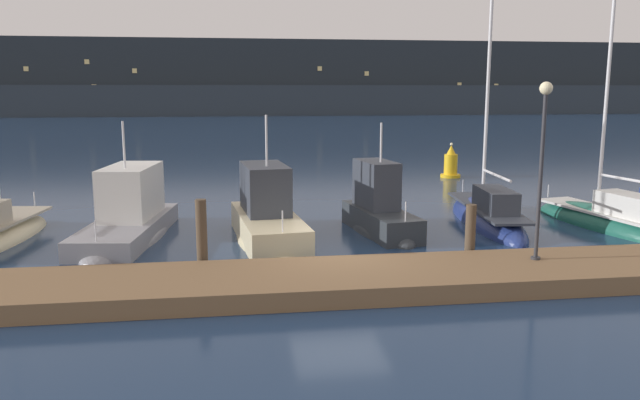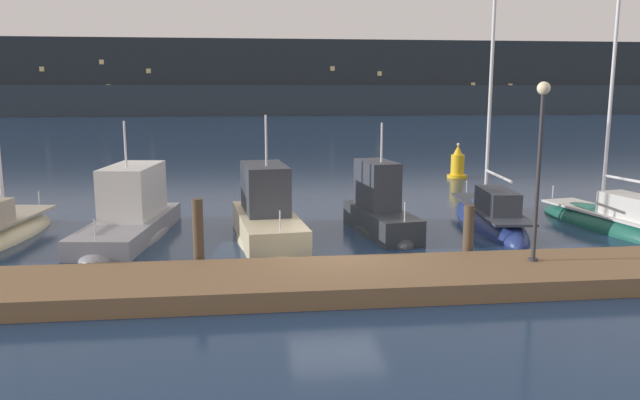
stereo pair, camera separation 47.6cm
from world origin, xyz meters
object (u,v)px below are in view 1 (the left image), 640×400
object	(u,v)px
sailboat_berth_8	(610,224)
motorboat_berth_5	(268,225)
dock_lamppost	(543,144)
motorboat_berth_6	(380,220)
sailboat_berth_7	(487,220)
channel_buoy	(451,165)
motorboat_berth_4	(129,225)

from	to	relation	value
sailboat_berth_8	motorboat_berth_5	bearing A→B (deg)	-179.46
sailboat_berth_8	dock_lamppost	bearing A→B (deg)	-137.01
motorboat_berth_5	motorboat_berth_6	distance (m)	3.81
motorboat_berth_5	dock_lamppost	bearing A→B (deg)	-35.99
motorboat_berth_5	sailboat_berth_8	xyz separation A→B (m)	(11.72, 0.11, -0.37)
motorboat_berth_6	sailboat_berth_7	xyz separation A→B (m)	(4.08, 0.75, -0.28)
motorboat_berth_5	dock_lamppost	xyz separation A→B (m)	(6.52, -4.74, 2.88)
channel_buoy	dock_lamppost	bearing A→B (deg)	-103.06
motorboat_berth_4	channel_buoy	distance (m)	19.03
sailboat_berth_7	motorboat_berth_4	bearing A→B (deg)	-178.72
motorboat_berth_6	channel_buoy	bearing A→B (deg)	60.71
motorboat_berth_6	sailboat_berth_7	world-z (taller)	sailboat_berth_7
motorboat_berth_4	sailboat_berth_7	xyz separation A→B (m)	(12.24, 0.27, -0.26)
motorboat_berth_5	sailboat_berth_7	world-z (taller)	sailboat_berth_7
motorboat_berth_6	sailboat_berth_8	size ratio (longest dim) A/B	0.47
motorboat_berth_6	channel_buoy	xyz separation A→B (m)	(6.84, 12.19, 0.26)
sailboat_berth_7	dock_lamppost	bearing A→B (deg)	-102.12
motorboat_berth_5	motorboat_berth_6	bearing A→B (deg)	9.39
motorboat_berth_4	dock_lamppost	distance (m)	12.74
dock_lamppost	motorboat_berth_4	bearing A→B (deg)	151.90
motorboat_berth_5	channel_buoy	distance (m)	16.62
motorboat_berth_4	sailboat_berth_8	distance (m)	16.16
motorboat_berth_4	channel_buoy	xyz separation A→B (m)	(14.99, 11.71, 0.28)
motorboat_berth_4	sailboat_berth_8	world-z (taller)	sailboat_berth_8
motorboat_berth_4	sailboat_berth_8	xyz separation A→B (m)	(16.13, -0.99, -0.27)
motorboat_berth_4	motorboat_berth_6	xyz separation A→B (m)	(8.16, -0.48, 0.02)
sailboat_berth_7	sailboat_berth_8	world-z (taller)	sailboat_berth_7
motorboat_berth_5	channel_buoy	bearing A→B (deg)	50.41
dock_lamppost	motorboat_berth_5	bearing A→B (deg)	144.01
motorboat_berth_4	motorboat_berth_5	world-z (taller)	motorboat_berth_5
sailboat_berth_7	channel_buoy	size ratio (longest dim) A/B	6.00
sailboat_berth_7	motorboat_berth_5	bearing A→B (deg)	-170.08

